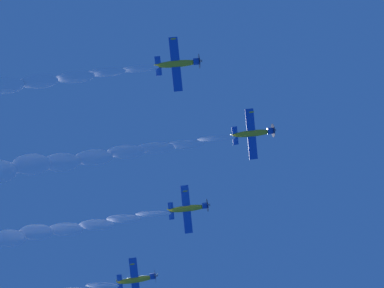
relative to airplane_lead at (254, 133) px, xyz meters
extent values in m
ellipsoid|color=gold|center=(0.22, 0.19, -0.05)|extent=(6.85, 6.44, 2.58)
cylinder|color=#194CB2|center=(-2.48, -2.18, 0.48)|extent=(1.91, 1.75, 1.66)
cone|color=white|center=(-3.06, -2.69, 0.59)|extent=(1.14, 1.05, 0.83)
cylinder|color=#3F3F47|center=(-2.93, -2.57, 0.56)|extent=(2.53, 2.27, 3.33)
cube|color=#194CB2|center=(0.41, 0.29, -0.28)|extent=(7.69, 8.48, 2.87)
ellipsoid|color=gold|center=(3.70, -3.18, 0.92)|extent=(1.04, 0.97, 0.50)
ellipsoid|color=gold|center=(-2.88, 3.77, -1.48)|extent=(1.04, 0.97, 0.50)
cube|color=#194CB2|center=(2.80, 2.48, -0.50)|extent=(3.11, 3.36, 1.15)
cube|color=gold|center=(2.83, 2.70, 0.06)|extent=(1.40, 1.12, 1.48)
ellipsoid|color=#1E232D|center=(-0.07, 0.09, 0.47)|extent=(2.04, 1.90, 1.20)
ellipsoid|color=gold|center=(21.11, -1.62, 0.41)|extent=(6.82, 6.50, 2.73)
cylinder|color=#194CB2|center=(18.41, -3.99, 1.00)|extent=(1.95, 1.77, 1.71)
cone|color=white|center=(17.84, -4.49, 1.13)|extent=(1.15, 1.07, 0.86)
cylinder|color=#3F3F47|center=(17.97, -4.38, 1.10)|extent=(2.62, 2.30, 3.41)
cube|color=#194CB2|center=(21.30, -1.52, 0.18)|extent=(7.60, 8.40, 3.34)
ellipsoid|color=gold|center=(24.59, -4.92, 1.59)|extent=(1.04, 0.98, 0.52)
ellipsoid|color=gold|center=(18.01, 1.87, -1.23)|extent=(1.04, 0.98, 0.52)
cube|color=#194CB2|center=(23.68, 0.67, -0.10)|extent=(3.07, 3.34, 1.32)
cube|color=gold|center=(23.70, 0.91, 0.45)|extent=(1.44, 1.15, 1.49)
ellipsoid|color=#1E232D|center=(20.81, -1.69, 0.93)|extent=(2.04, 1.92, 1.25)
ellipsoid|color=gold|center=(0.06, 20.52, -1.41)|extent=(6.87, 6.42, 2.49)
cylinder|color=#194CB2|center=(-2.65, 18.14, -0.92)|extent=(1.90, 1.75, 1.64)
cone|color=white|center=(-3.23, 17.63, -0.81)|extent=(1.14, 1.05, 0.82)
cylinder|color=#3F3F47|center=(-3.10, 17.75, -0.84)|extent=(2.49, 2.27, 3.30)
cube|color=#194CB2|center=(0.24, 20.62, -1.63)|extent=(7.72, 8.50, 2.71)
ellipsoid|color=gold|center=(3.53, 17.12, -0.50)|extent=(1.04, 0.96, 0.49)
ellipsoid|color=gold|center=(-3.04, 24.12, -2.76)|extent=(1.04, 0.96, 0.49)
cube|color=#194CB2|center=(2.64, 22.81, -1.82)|extent=(3.12, 3.37, 1.09)
cube|color=gold|center=(2.67, 23.02, -1.25)|extent=(1.38, 1.11, 1.48)
ellipsoid|color=#1E232D|center=(-0.24, 20.41, -0.88)|extent=(2.03, 1.89, 1.17)
ellipsoid|color=gold|center=(40.76, -4.51, -0.88)|extent=(6.77, 6.42, 3.01)
cylinder|color=#194CB2|center=(38.08, -6.86, -0.14)|extent=(1.95, 1.71, 1.71)
cone|color=white|center=(37.51, -7.36, 0.02)|extent=(1.15, 1.03, 0.87)
cylinder|color=#3F3F47|center=(37.64, -7.25, -0.02)|extent=(2.64, 2.16, 3.30)
cube|color=#194CB2|center=(40.94, -4.41, -1.12)|extent=(7.67, 8.48, 2.95)
ellipsoid|color=gold|center=(37.60, -0.98, -2.29)|extent=(1.03, 0.96, 0.56)
cube|color=#194CB2|center=(43.31, -2.24, -1.53)|extent=(3.10, 3.36, 1.20)
cube|color=gold|center=(43.37, -2.00, -0.98)|extent=(1.43, 1.07, 1.55)
ellipsoid|color=#1E232D|center=(40.49, -4.58, -0.34)|extent=(2.04, 1.87, 1.29)
ellipsoid|color=white|center=(5.66, 5.04, -1.19)|extent=(6.62, 6.02, 2.47)
ellipsoid|color=white|center=(10.35, 8.91, -2.43)|extent=(6.98, 6.42, 2.92)
ellipsoid|color=white|center=(14.60, 12.92, -3.43)|extent=(7.35, 6.82, 3.38)
ellipsoid|color=white|center=(18.77, 16.58, -4.11)|extent=(7.71, 7.21, 3.83)
ellipsoid|color=white|center=(23.49, 20.46, -5.11)|extent=(8.07, 7.61, 4.29)
ellipsoid|color=white|center=(27.95, 24.37, -6.09)|extent=(8.43, 8.01, 4.74)
ellipsoid|color=white|center=(31.54, 28.28, -7.26)|extent=(8.79, 8.41, 5.19)
ellipsoid|color=white|center=(26.41, 3.20, -0.85)|extent=(6.62, 6.02, 2.47)
ellipsoid|color=white|center=(30.95, 7.16, -1.72)|extent=(6.98, 6.42, 2.92)
ellipsoid|color=white|center=(35.32, 10.57, -2.68)|extent=(7.35, 6.82, 3.38)
ellipsoid|color=white|center=(39.83, 14.74, -3.79)|extent=(7.71, 7.21, 3.83)
ellipsoid|color=white|center=(43.90, 18.79, -4.60)|extent=(8.07, 7.61, 4.29)
ellipsoid|color=white|center=(48.06, 22.10, -5.83)|extent=(8.43, 8.01, 4.74)
ellipsoid|color=white|center=(5.31, 25.13, -2.54)|extent=(6.62, 6.02, 2.47)
ellipsoid|color=white|center=(9.74, 29.22, -3.55)|extent=(6.98, 6.42, 2.92)
ellipsoid|color=white|center=(13.96, 32.71, -4.60)|extent=(7.35, 6.82, 3.38)
ellipsoid|color=white|center=(18.77, 37.00, -5.59)|extent=(7.71, 7.21, 3.83)
ellipsoid|color=white|center=(23.21, 40.91, -6.40)|extent=(8.07, 7.61, 4.29)
ellipsoid|color=white|center=(46.03, 0.34, -2.21)|extent=(6.62, 6.02, 2.47)
camera|label=1|loc=(-11.84, 27.67, -92.51)|focal=45.64mm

